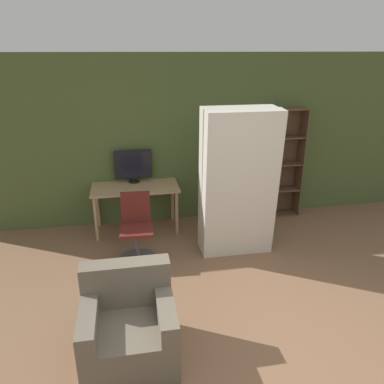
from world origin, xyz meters
TOP-DOWN VIEW (x-y plane):
  - ground_plane at (0.00, 0.00)m, footprint 16.00×16.00m
  - wall_back at (0.00, 3.39)m, footprint 8.00×0.06m
  - desk at (-1.21, 3.04)m, footprint 1.35×0.66m
  - monitor at (-1.22, 3.26)m, footprint 0.59×0.18m
  - office_chair at (-1.24, 2.15)m, footprint 0.52×0.52m
  - bookshelf at (1.16, 3.24)m, footprint 0.70×0.31m
  - mattress_near at (0.16, 2.00)m, footprint 1.00×0.37m
  - mattress_far at (0.16, 2.26)m, footprint 1.00×0.30m
  - armchair at (-1.40, 0.40)m, footprint 0.85×0.80m

SIDE VIEW (x-z plane):
  - ground_plane at x=0.00m, z-range 0.00..0.00m
  - armchair at x=-1.40m, z-range -0.11..0.74m
  - office_chair at x=-1.24m, z-range -0.09..0.84m
  - desk at x=-1.21m, z-range 0.28..1.01m
  - bookshelf at x=1.16m, z-range -0.04..1.81m
  - monitor at x=-1.22m, z-range 0.76..1.28m
  - mattress_far at x=0.16m, z-range 0.00..2.05m
  - mattress_near at x=0.16m, z-range 0.00..2.05m
  - wall_back at x=0.00m, z-range 0.00..2.70m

